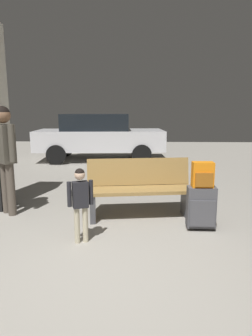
{
  "coord_description": "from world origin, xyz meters",
  "views": [
    {
      "loc": [
        0.37,
        -2.67,
        1.62
      ],
      "look_at": [
        0.23,
        1.3,
        0.85
      ],
      "focal_mm": 31.95,
      "sensor_mm": 36.0,
      "label": 1
    }
  ],
  "objects_px": {
    "backpack_bright": "(203,175)",
    "parked_car_far": "(99,136)",
    "suitcase": "(201,207)",
    "bench": "(140,189)",
    "child": "(80,198)",
    "adult": "(5,149)"
  },
  "relations": [
    {
      "from": "parked_car_far",
      "to": "suitcase",
      "type": "bearing_deg",
      "value": -70.12
    },
    {
      "from": "bench",
      "to": "parked_car_far",
      "type": "bearing_deg",
      "value": 103.48
    },
    {
      "from": "bench",
      "to": "parked_car_far",
      "type": "distance_m",
      "value": 5.53
    },
    {
      "from": "suitcase",
      "to": "backpack_bright",
      "type": "height_order",
      "value": "backpack_bright"
    },
    {
      "from": "suitcase",
      "to": "adult",
      "type": "height_order",
      "value": "adult"
    },
    {
      "from": "suitcase",
      "to": "child",
      "type": "xyz_separation_m",
      "value": [
        -1.57,
        -0.46,
        0.26
      ]
    },
    {
      "from": "suitcase",
      "to": "parked_car_far",
      "type": "height_order",
      "value": "parked_car_far"
    },
    {
      "from": "backpack_bright",
      "to": "adult",
      "type": "relative_size",
      "value": 0.2
    },
    {
      "from": "bench",
      "to": "parked_car_far",
      "type": "relative_size",
      "value": 0.39
    },
    {
      "from": "suitcase",
      "to": "child",
      "type": "relative_size",
      "value": 0.64
    },
    {
      "from": "suitcase",
      "to": "child",
      "type": "bearing_deg",
      "value": -163.56
    },
    {
      "from": "backpack_bright",
      "to": "parked_car_far",
      "type": "bearing_deg",
      "value": 109.88
    },
    {
      "from": "suitcase",
      "to": "adult",
      "type": "relative_size",
      "value": 0.36
    },
    {
      "from": "backpack_bright",
      "to": "adult",
      "type": "xyz_separation_m",
      "value": [
        -2.9,
        0.54,
        0.27
      ]
    },
    {
      "from": "bench",
      "to": "backpack_bright",
      "type": "relative_size",
      "value": 4.87
    },
    {
      "from": "backpack_bright",
      "to": "parked_car_far",
      "type": "height_order",
      "value": "parked_car_far"
    },
    {
      "from": "child",
      "to": "suitcase",
      "type": "bearing_deg",
      "value": 16.44
    },
    {
      "from": "backpack_bright",
      "to": "adult",
      "type": "bearing_deg",
      "value": 169.37
    },
    {
      "from": "suitcase",
      "to": "parked_car_far",
      "type": "xyz_separation_m",
      "value": [
        -2.12,
        5.86,
        0.48
      ]
    },
    {
      "from": "child",
      "to": "adult",
      "type": "xyz_separation_m",
      "value": [
        -1.33,
        1.01,
        0.46
      ]
    },
    {
      "from": "bench",
      "to": "suitcase",
      "type": "xyz_separation_m",
      "value": [
        0.83,
        -0.49,
        -0.12
      ]
    },
    {
      "from": "bench",
      "to": "child",
      "type": "xyz_separation_m",
      "value": [
        -0.74,
        -0.95,
        0.14
      ]
    }
  ]
}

